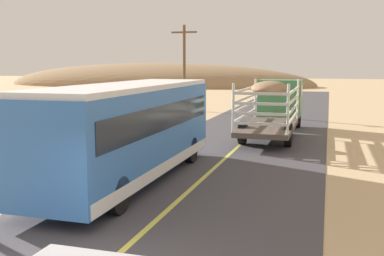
% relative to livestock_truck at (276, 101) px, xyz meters
% --- Properties ---
extents(livestock_truck, '(2.53, 9.70, 3.02)m').
position_rel_livestock_truck_xyz_m(livestock_truck, '(0.00, 0.00, 0.00)').
color(livestock_truck, '#3F7F4C').
rests_on(livestock_truck, road_surface).
extents(bus, '(2.54, 10.00, 3.21)m').
position_rel_livestock_truck_xyz_m(bus, '(-3.40, -12.47, -0.04)').
color(bus, '#3872C6').
rests_on(bus, road_surface).
extents(power_pole_mid, '(2.20, 0.24, 7.09)m').
position_rel_livestock_truck_xyz_m(power_pole_mid, '(-8.88, 10.59, 2.04)').
color(power_pole_mid, brown).
rests_on(power_pole_mid, ground).
extents(boulder_near_shoulder, '(1.69, 1.21, 1.16)m').
position_rel_livestock_truck_xyz_m(boulder_near_shoulder, '(-19.31, 13.27, -1.21)').
color(boulder_near_shoulder, '#756656').
rests_on(boulder_near_shoulder, ground).
extents(boulder_mid_field, '(1.41, 1.71, 1.23)m').
position_rel_livestock_truck_xyz_m(boulder_mid_field, '(-13.49, 13.98, -1.17)').
color(boulder_mid_field, '#756656').
rests_on(boulder_mid_field, ground).
extents(distant_hill, '(58.67, 24.11, 8.16)m').
position_rel_livestock_truck_xyz_m(distant_hill, '(-28.16, 52.50, -1.79)').
color(distant_hill, '#957553').
rests_on(distant_hill, ground).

